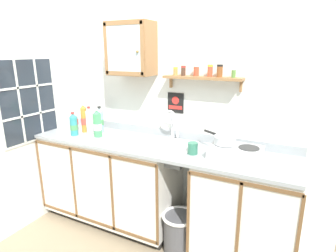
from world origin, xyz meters
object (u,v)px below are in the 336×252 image
object	(u,v)px
bottle_juice_amber_4	(84,119)
mug	(193,148)
bottle_opaque_white_0	(90,122)
bottle_water_clear_1	(74,121)
saucepan	(225,139)
bottle_water_blue_2	(100,120)
sink	(165,148)
wall_cabinet	(131,49)
hot_plate_stove	(236,152)
bottle_detergent_teal_5	(74,125)
warning_sign	(176,103)
trash_bin	(179,232)
bottle_soda_green_3	(97,124)

from	to	relation	value
bottle_juice_amber_4	mug	distance (m)	1.31
bottle_opaque_white_0	mug	xyz separation A→B (m)	(1.20, -0.07, -0.08)
bottle_water_clear_1	saucepan	bearing A→B (deg)	2.10
bottle_water_blue_2	bottle_opaque_white_0	bearing A→B (deg)	-115.89
sink	wall_cabinet	world-z (taller)	wall_cabinet
bottle_water_blue_2	hot_plate_stove	bearing A→B (deg)	-3.36
hot_plate_stove	bottle_opaque_white_0	size ratio (longest dim) A/B	1.41
bottle_detergent_teal_5	warning_sign	distance (m)	1.09
wall_cabinet	trash_bin	bearing A→B (deg)	-24.56
bottle_juice_amber_4	mug	size ratio (longest dim) A/B	2.67
bottle_water_clear_1	bottle_juice_amber_4	bearing A→B (deg)	29.63
hot_plate_stove	warning_sign	size ratio (longest dim) A/B	2.10
bottle_water_clear_1	bottle_soda_green_3	xyz separation A→B (m)	(0.34, -0.02, 0.01)
bottle_water_clear_1	mug	world-z (taller)	bottle_water_clear_1
bottle_juice_amber_4	trash_bin	world-z (taller)	bottle_juice_amber_4
hot_plate_stove	warning_sign	bearing A→B (deg)	158.20
bottle_detergent_teal_5	bottle_soda_green_3	bearing A→B (deg)	15.36
bottle_detergent_teal_5	bottle_juice_amber_4	bearing A→B (deg)	85.23
bottle_juice_amber_4	mug	bearing A→B (deg)	-4.33
sink	saucepan	world-z (taller)	sink
bottle_soda_green_3	warning_sign	world-z (taller)	warning_sign
bottle_soda_green_3	bottle_opaque_white_0	bearing A→B (deg)	164.46
sink	bottle_water_blue_2	bearing A→B (deg)	175.35
wall_cabinet	bottle_water_blue_2	bearing A→B (deg)	-171.24
hot_plate_stove	bottle_water_blue_2	xyz separation A→B (m)	(-1.50, 0.09, 0.08)
bottle_water_blue_2	trash_bin	world-z (taller)	bottle_water_blue_2
bottle_detergent_teal_5	mug	distance (m)	1.32
trash_bin	bottle_soda_green_3	bearing A→B (deg)	174.08
bottle_water_blue_2	bottle_detergent_teal_5	size ratio (longest dim) A/B	1.14
bottle_water_clear_1	bottle_soda_green_3	bearing A→B (deg)	-3.45
bottle_opaque_white_0	bottle_juice_amber_4	bearing A→B (deg)	162.97
hot_plate_stove	bottle_juice_amber_4	distance (m)	1.66
hot_plate_stove	saucepan	xyz separation A→B (m)	(-0.11, 0.02, 0.09)
trash_bin	mug	bearing A→B (deg)	40.89
bottle_water_clear_1	hot_plate_stove	bearing A→B (deg)	1.16
bottle_opaque_white_0	saucepan	bearing A→B (deg)	1.65
bottle_soda_green_3	wall_cabinet	bearing A→B (deg)	33.78
bottle_opaque_white_0	bottle_soda_green_3	xyz separation A→B (m)	(0.14, -0.04, -0.00)
mug	warning_sign	distance (m)	0.57
mug	trash_bin	xyz separation A→B (m)	(-0.08, -0.07, -0.81)
bottle_opaque_white_0	bottle_water_blue_2	size ratio (longest dim) A/B	1.05
sink	bottle_soda_green_3	world-z (taller)	sink
saucepan	bottle_juice_amber_4	xyz separation A→B (m)	(-1.55, -0.01, 0.01)
mug	warning_sign	xyz separation A→B (m)	(-0.33, 0.35, 0.31)
bottle_water_clear_1	bottle_detergent_teal_5	xyz separation A→B (m)	(0.08, -0.09, -0.01)
hot_plate_stove	bottle_water_clear_1	distance (m)	1.75
bottle_soda_green_3	bottle_detergent_teal_5	xyz separation A→B (m)	(-0.26, -0.07, -0.02)
bottle_opaque_white_0	warning_sign	xyz separation A→B (m)	(0.87, 0.29, 0.23)
bottle_soda_green_3	warning_sign	bearing A→B (deg)	24.06
bottle_water_clear_1	bottle_juice_amber_4	distance (m)	0.11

